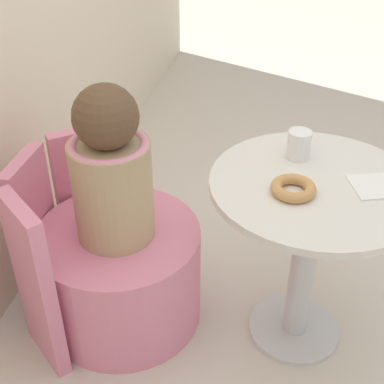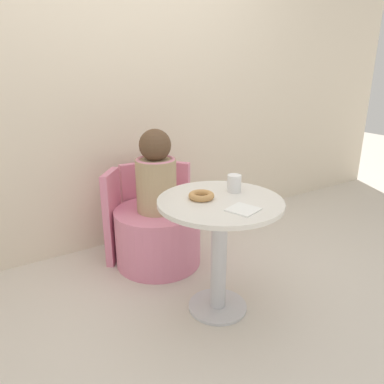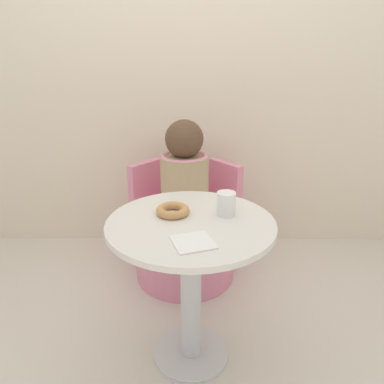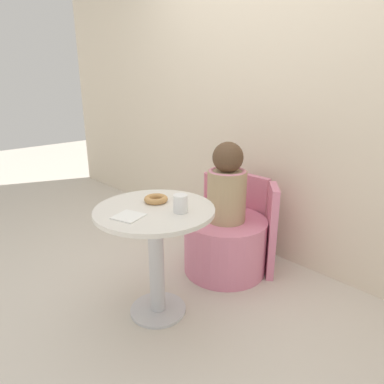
# 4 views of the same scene
# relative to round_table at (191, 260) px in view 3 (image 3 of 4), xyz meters

# --- Properties ---
(ground_plane) EXTENTS (12.00, 12.00, 0.00)m
(ground_plane) POSITION_rel_round_table_xyz_m (-0.06, 0.03, -0.50)
(ground_plane) COLOR beige
(back_wall) EXTENTS (6.00, 0.06, 2.40)m
(back_wall) POSITION_rel_round_table_xyz_m (-0.06, 1.16, 0.70)
(back_wall) COLOR beige
(back_wall) RESTS_ON ground_plane
(round_table) EXTENTS (0.68, 0.68, 0.68)m
(round_table) POSITION_rel_round_table_xyz_m (0.00, 0.00, 0.00)
(round_table) COLOR silver
(round_table) RESTS_ON ground_plane
(tub_chair) EXTENTS (0.60, 0.60, 0.40)m
(tub_chair) POSITION_rel_round_table_xyz_m (-0.04, 0.66, -0.30)
(tub_chair) COLOR pink
(tub_chair) RESTS_ON ground_plane
(booth_backrest) EXTENTS (0.70, 0.25, 0.67)m
(booth_backrest) POSITION_rel_round_table_xyz_m (-0.04, 0.91, -0.17)
(booth_backrest) COLOR pink
(booth_backrest) RESTS_ON ground_plane
(child_figure) EXTENTS (0.27, 0.27, 0.56)m
(child_figure) POSITION_rel_round_table_xyz_m (-0.04, 0.66, 0.16)
(child_figure) COLOR tan
(child_figure) RESTS_ON tub_chair
(donut) EXTENTS (0.14, 0.14, 0.03)m
(donut) POSITION_rel_round_table_xyz_m (-0.08, 0.07, 0.19)
(donut) COLOR tan
(donut) RESTS_ON round_table
(cup) EXTENTS (0.08, 0.08, 0.10)m
(cup) POSITION_rel_round_table_xyz_m (0.14, 0.07, 0.23)
(cup) COLOR white
(cup) RESTS_ON round_table
(paper_napkin) EXTENTS (0.18, 0.18, 0.01)m
(paper_napkin) POSITION_rel_round_table_xyz_m (0.01, -0.18, 0.18)
(paper_napkin) COLOR white
(paper_napkin) RESTS_ON round_table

